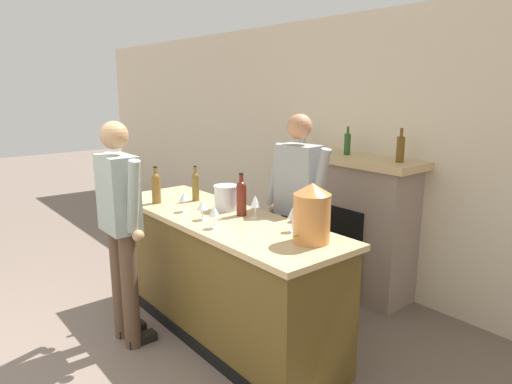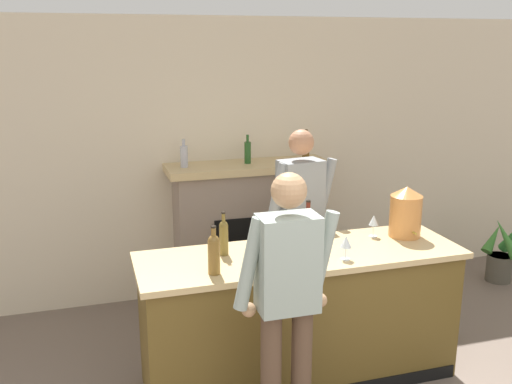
% 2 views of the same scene
% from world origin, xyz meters
% --- Properties ---
extents(wall_back_panel, '(12.00, 0.07, 2.75)m').
position_xyz_m(wall_back_panel, '(0.00, 3.90, 1.38)').
color(wall_back_panel, beige).
rests_on(wall_back_panel, ground_plane).
extents(bar_counter, '(2.39, 0.75, 1.02)m').
position_xyz_m(bar_counter, '(0.07, 2.11, 0.51)').
color(bar_counter, brown).
rests_on(bar_counter, ground_plane).
extents(fireplace_stone, '(1.58, 0.52, 1.68)m').
position_xyz_m(fireplace_stone, '(0.10, 3.64, 0.70)').
color(fireplace_stone, gray).
rests_on(fireplace_stone, ground_plane).
extents(potted_plant_corner, '(0.41, 0.46, 0.76)m').
position_xyz_m(potted_plant_corner, '(2.80, 3.20, 0.30)').
color(potted_plant_corner, '#524D42').
rests_on(potted_plant_corner, ground_plane).
extents(person_customer, '(0.66, 0.30, 1.79)m').
position_xyz_m(person_customer, '(-0.29, 1.43, 1.00)').
color(person_customer, brown).
rests_on(person_customer, ground_plane).
extents(person_bartender, '(0.65, 0.34, 1.82)m').
position_xyz_m(person_bartender, '(0.30, 2.75, 1.01)').
color(person_bartender, '#4A4036').
rests_on(person_bartender, ground_plane).
extents(copper_dispenser, '(0.25, 0.29, 0.40)m').
position_xyz_m(copper_dispenser, '(0.98, 2.22, 1.23)').
color(copper_dispenser, '#C97F40').
rests_on(copper_dispenser, bar_counter).
extents(ice_bucket_steel, '(0.21, 0.21, 0.21)m').
position_xyz_m(ice_bucket_steel, '(-0.05, 2.26, 1.13)').
color(ice_bucket_steel, silver).
rests_on(ice_bucket_steel, bar_counter).
extents(wine_bottle_merlot_tall, '(0.08, 0.08, 0.33)m').
position_xyz_m(wine_bottle_merlot_tall, '(-0.63, 1.91, 1.17)').
color(wine_bottle_merlot_tall, brown).
rests_on(wine_bottle_merlot_tall, bar_counter).
extents(wine_bottle_chardonnay_pale, '(0.08, 0.08, 0.35)m').
position_xyz_m(wine_bottle_chardonnay_pale, '(0.17, 2.25, 1.18)').
color(wine_bottle_chardonnay_pale, '#5C1E14').
rests_on(wine_bottle_chardonnay_pale, bar_counter).
extents(wine_bottle_port_short, '(0.07, 0.07, 0.32)m').
position_xyz_m(wine_bottle_port_short, '(-0.49, 2.23, 1.16)').
color(wine_bottle_port_short, brown).
rests_on(wine_bottle_port_short, bar_counter).
extents(wine_glass_by_dispenser, '(0.09, 0.09, 0.16)m').
position_xyz_m(wine_glass_by_dispenser, '(0.08, 1.94, 1.13)').
color(wine_glass_by_dispenser, silver).
rests_on(wine_glass_by_dispenser, bar_counter).
extents(wine_glass_near_bucket, '(0.08, 0.08, 0.16)m').
position_xyz_m(wine_glass_near_bucket, '(-0.22, 1.95, 1.14)').
color(wine_glass_near_bucket, silver).
rests_on(wine_glass_near_bucket, bar_counter).
extents(wine_glass_front_left, '(0.08, 0.08, 0.18)m').
position_xyz_m(wine_glass_front_left, '(0.73, 2.28, 1.15)').
color(wine_glass_front_left, silver).
rests_on(wine_glass_front_left, bar_counter).
extents(wine_glass_front_right, '(0.09, 0.09, 0.19)m').
position_xyz_m(wine_glass_front_right, '(0.30, 2.28, 1.16)').
color(wine_glass_front_right, silver).
rests_on(wine_glass_front_right, bar_counter).
extents(wine_glass_back_row, '(0.08, 0.08, 0.17)m').
position_xyz_m(wine_glass_back_row, '(0.31, 1.89, 1.15)').
color(wine_glass_back_row, silver).
rests_on(wine_glass_back_row, bar_counter).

